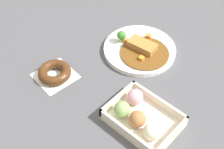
{
  "coord_description": "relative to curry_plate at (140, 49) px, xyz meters",
  "views": [
    {
      "loc": [
        0.39,
        -0.54,
        0.76
      ],
      "look_at": [
        -0.07,
        -0.04,
        0.03
      ],
      "focal_mm": 49.17,
      "sensor_mm": 36.0,
      "label": 1
    }
  ],
  "objects": [
    {
      "name": "ground_plane",
      "position": [
        0.09,
        -0.13,
        -0.01
      ],
      "size": [
        1.6,
        1.6,
        0.0
      ],
      "primitive_type": "plane",
      "color": "#4C4C51"
    },
    {
      "name": "donut_box",
      "position": [
        0.19,
        -0.24,
        0.01
      ],
      "size": [
        0.21,
        0.16,
        0.06
      ],
      "color": "beige",
      "rests_on": "ground_plane"
    },
    {
      "name": "chocolate_ring_donut",
      "position": [
        -0.13,
        -0.29,
        0.0
      ],
      "size": [
        0.14,
        0.14,
        0.03
      ],
      "color": "white",
      "rests_on": "ground_plane"
    },
    {
      "name": "curry_plate",
      "position": [
        0.0,
        0.0,
        0.0
      ],
      "size": [
        0.26,
        0.26,
        0.06
      ],
      "color": "white",
      "rests_on": "ground_plane"
    }
  ]
}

